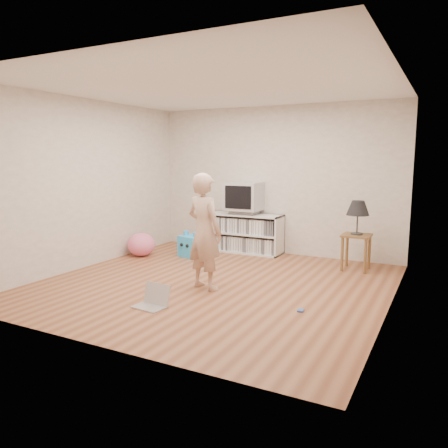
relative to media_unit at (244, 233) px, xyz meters
name	(u,v)px	position (x,y,z in m)	size (l,w,h in m)	color
ground	(215,283)	(0.50, -2.04, -0.35)	(4.50, 4.50, 0.00)	brown
walls	(214,188)	(0.50, -2.04, 0.95)	(4.52, 4.52, 2.60)	#BDB4A6
ceiling	(214,87)	(0.50, -2.04, 2.25)	(4.50, 4.50, 0.01)	white
media_unit	(244,233)	(0.00, 0.00, 0.00)	(1.40, 0.45, 0.70)	white
dvd_deck	(244,212)	(0.00, -0.02, 0.39)	(0.45, 0.35, 0.07)	gray
crt_tv	(244,196)	(0.00, -0.02, 0.67)	(0.60, 0.53, 0.50)	#AEAEB3
side_table	(356,243)	(2.06, -0.39, 0.07)	(0.42, 0.42, 0.55)	brown
table_lamp	(358,209)	(2.06, -0.39, 0.59)	(0.34, 0.34, 0.52)	#333333
person	(205,232)	(0.49, -2.29, 0.41)	(0.55, 0.36, 1.51)	#CEA68D
laptop	(153,300)	(0.31, -3.17, -0.28)	(0.40, 0.33, 0.25)	silver
playing_cards	(301,310)	(1.88, -2.55, -0.34)	(0.07, 0.09, 0.02)	#415CAF
plush_blue	(191,246)	(-0.66, -0.78, -0.16)	(0.45, 0.39, 0.44)	#29A2ED
plush_pink	(141,244)	(-1.45, -1.14, -0.15)	(0.48, 0.48, 0.41)	#E6668E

